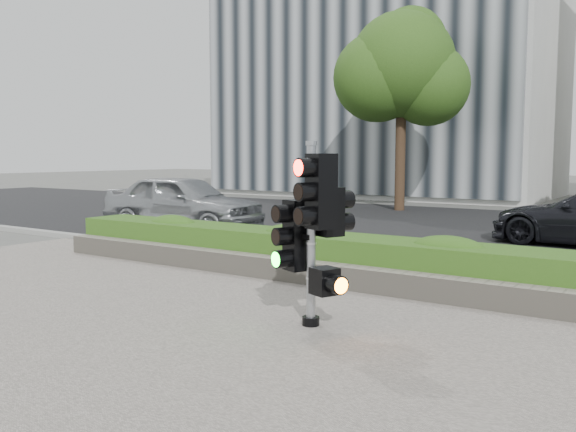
{
  "coord_description": "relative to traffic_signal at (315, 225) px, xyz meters",
  "views": [
    {
      "loc": [
        4.46,
        -5.95,
        1.99
      ],
      "look_at": [
        0.03,
        0.6,
        1.21
      ],
      "focal_mm": 38.0,
      "sensor_mm": 36.0,
      "label": 1
    }
  ],
  "objects": [
    {
      "name": "ground",
      "position": [
        -0.84,
        0.06,
        -1.21
      ],
      "size": [
        120.0,
        120.0,
        0.0
      ],
      "primitive_type": "plane",
      "color": "#51514C",
      "rests_on": "ground"
    },
    {
      "name": "sidewalk",
      "position": [
        -0.84,
        -2.44,
        -1.19
      ],
      "size": [
        16.0,
        11.0,
        0.03
      ],
      "primitive_type": "cube",
      "color": "#9E9389",
      "rests_on": "ground"
    },
    {
      "name": "road",
      "position": [
        -0.84,
        10.06,
        -1.2
      ],
      "size": [
        60.0,
        13.0,
        0.02
      ],
      "primitive_type": "cube",
      "color": "black",
      "rests_on": "ground"
    },
    {
      "name": "curb",
      "position": [
        -0.84,
        3.21,
        -1.15
      ],
      "size": [
        60.0,
        0.25,
        0.12
      ],
      "primitive_type": "cube",
      "color": "gray",
      "rests_on": "ground"
    },
    {
      "name": "stone_wall",
      "position": [
        -0.84,
        1.96,
        -1.01
      ],
      "size": [
        12.0,
        0.32,
        0.34
      ],
      "primitive_type": "cube",
      "color": "gray",
      "rests_on": "sidewalk"
    },
    {
      "name": "hedge",
      "position": [
        -0.84,
        2.61,
        -0.84
      ],
      "size": [
        12.0,
        1.0,
        0.68
      ],
      "primitive_type": "cube",
      "color": "#5B952D",
      "rests_on": "sidewalk"
    },
    {
      "name": "building_left",
      "position": [
        -9.84,
        23.06,
        6.29
      ],
      "size": [
        16.0,
        9.0,
        15.0
      ],
      "primitive_type": "cube",
      "color": "#B7B7B2",
      "rests_on": "ground"
    },
    {
      "name": "tree_left",
      "position": [
        -5.36,
        14.62,
        3.84
      ],
      "size": [
        4.61,
        4.03,
        7.34
      ],
      "color": "black",
      "rests_on": "ground"
    },
    {
      "name": "traffic_signal",
      "position": [
        0.0,
        0.0,
        0.0
      ],
      "size": [
        0.79,
        0.67,
        2.13
      ],
      "rotation": [
        0.0,
        0.0,
        -0.4
      ],
      "color": "black",
      "rests_on": "sidewalk"
    },
    {
      "name": "car_silver",
      "position": [
        -7.57,
        5.73,
        -0.44
      ],
      "size": [
        4.54,
        2.19,
        1.5
      ],
      "primitive_type": "imported",
      "rotation": [
        0.0,
        0.0,
        1.67
      ],
      "color": "#A3A6AA",
      "rests_on": "road"
    }
  ]
}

